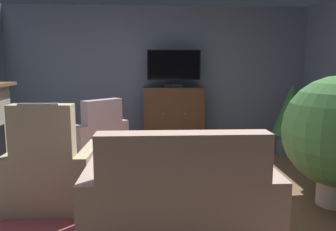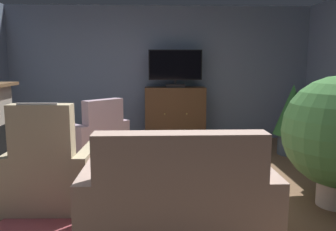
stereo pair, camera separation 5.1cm
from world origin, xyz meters
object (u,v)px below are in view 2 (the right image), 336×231
at_px(television, 175,67).
at_px(sofa_floral, 177,205).
at_px(armchair_by_fireplace, 53,174).
at_px(armchair_beside_cabinet, 93,139).
at_px(potted_plant_on_hearth_side, 292,116).
at_px(tv_cabinet, 175,116).
at_px(tv_remote, 187,151).
at_px(coffee_table, 177,160).

relative_size(television, sofa_floral, 0.62).
bearing_deg(armchair_by_fireplace, armchair_beside_cabinet, 87.35).
bearing_deg(armchair_beside_cabinet, armchair_by_fireplace, -92.65).
relative_size(television, armchair_by_fireplace, 0.86).
distance_m(armchair_beside_cabinet, potted_plant_on_hearth_side, 3.30).
distance_m(tv_cabinet, television, 0.93).
bearing_deg(television, tv_remote, -90.05).
relative_size(television, potted_plant_on_hearth_side, 0.85).
relative_size(sofa_floral, armchair_beside_cabinet, 1.26).
bearing_deg(armchair_by_fireplace, potted_plant_on_hearth_side, 30.04).
xyz_separation_m(armchair_beside_cabinet, potted_plant_on_hearth_side, (3.28, 0.06, 0.35)).
bearing_deg(coffee_table, tv_cabinet, 87.19).
bearing_deg(armchair_beside_cabinet, potted_plant_on_hearth_side, 1.07).
height_order(tv_remote, potted_plant_on_hearth_side, potted_plant_on_hearth_side).
bearing_deg(television, armchair_beside_cabinet, -144.83).
relative_size(tv_remote, sofa_floral, 0.11).
bearing_deg(sofa_floral, tv_cabinet, 86.96).
bearing_deg(armchair_beside_cabinet, tv_cabinet, 36.61).
height_order(television, armchair_beside_cabinet, television).
height_order(armchair_by_fireplace, potted_plant_on_hearth_side, potted_plant_on_hearth_side).
xyz_separation_m(sofa_floral, armchair_beside_cabinet, (-1.19, 2.74, -0.03)).
bearing_deg(tv_remote, potted_plant_on_hearth_side, -72.40).
relative_size(television, tv_remote, 5.86).
bearing_deg(coffee_table, television, 87.13).
distance_m(tv_remote, armchair_beside_cabinet, 2.04).
bearing_deg(armchair_by_fireplace, television, 62.72).
distance_m(coffee_table, armchair_beside_cabinet, 2.06).
xyz_separation_m(sofa_floral, potted_plant_on_hearth_side, (2.09, 2.80, 0.32)).
xyz_separation_m(television, tv_remote, (-0.00, -2.47, -0.95)).
height_order(sofa_floral, potted_plant_on_hearth_side, potted_plant_on_hearth_side).
relative_size(tv_cabinet, armchair_by_fireplace, 0.99).
bearing_deg(potted_plant_on_hearth_side, television, 154.08).
height_order(tv_cabinet, potted_plant_on_hearth_side, potted_plant_on_hearth_side).
bearing_deg(coffee_table, sofa_floral, -93.59).
bearing_deg(potted_plant_on_hearth_side, sofa_floral, -126.70).
bearing_deg(armchair_by_fireplace, tv_remote, 15.01).
height_order(tv_cabinet, coffee_table, tv_cabinet).
height_order(tv_remote, armchair_beside_cabinet, armchair_beside_cabinet).
height_order(tv_cabinet, armchair_beside_cabinet, tv_cabinet).
relative_size(tv_remote, potted_plant_on_hearth_side, 0.14).
bearing_deg(television, sofa_floral, -93.08).
distance_m(armchair_by_fireplace, potted_plant_on_hearth_side, 3.90).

